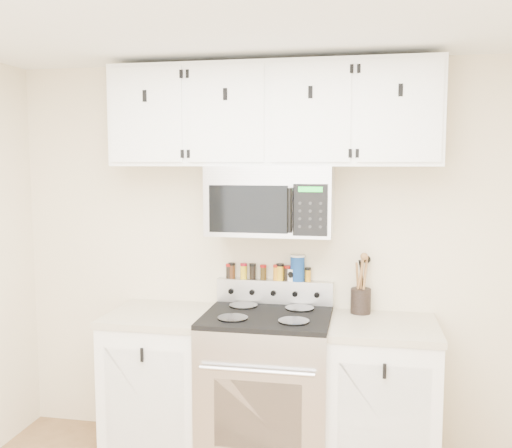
{
  "coord_description": "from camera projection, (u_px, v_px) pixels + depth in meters",
  "views": [
    {
      "loc": [
        0.57,
        -1.9,
        1.86
      ],
      "look_at": [
        -0.07,
        1.45,
        1.49
      ],
      "focal_mm": 40.0,
      "sensor_mm": 36.0,
      "label": 1
    }
  ],
  "objects": [
    {
      "name": "back_wall",
      "position": [
        276.0,
        256.0,
        3.73
      ],
      "size": [
        3.5,
        0.01,
        2.5
      ],
      "primitive_type": "cube",
      "color": "beige",
      "rests_on": "floor"
    },
    {
      "name": "range",
      "position": [
        267.0,
        387.0,
        3.5
      ],
      "size": [
        0.76,
        0.65,
        1.1
      ],
      "color": "#B7B7BA",
      "rests_on": "floor"
    },
    {
      "name": "base_cabinet_left",
      "position": [
        162.0,
        382.0,
        3.66
      ],
      "size": [
        0.64,
        0.62,
        0.92
      ],
      "color": "white",
      "rests_on": "floor"
    },
    {
      "name": "base_cabinet_right",
      "position": [
        382.0,
        398.0,
        3.4
      ],
      "size": [
        0.64,
        0.62,
        0.92
      ],
      "color": "white",
      "rests_on": "floor"
    },
    {
      "name": "microwave",
      "position": [
        271.0,
        200.0,
        3.5
      ],
      "size": [
        0.76,
        0.44,
        0.42
      ],
      "color": "#9E9EA3",
      "rests_on": "back_wall"
    },
    {
      "name": "upper_cabinets",
      "position": [
        272.0,
        115.0,
        3.47
      ],
      "size": [
        2.0,
        0.35,
        0.62
      ],
      "color": "white",
      "rests_on": "back_wall"
    },
    {
      "name": "utensil_crock",
      "position": [
        361.0,
        299.0,
        3.57
      ],
      "size": [
        0.13,
        0.13,
        0.37
      ],
      "color": "black",
      "rests_on": "base_cabinet_right"
    },
    {
      "name": "kitchen_timer",
      "position": [
        291.0,
        275.0,
        3.69
      ],
      "size": [
        0.09,
        0.08,
        0.08
      ],
      "primitive_type": "cube",
      "rotation": [
        0.0,
        0.0,
        -0.43
      ],
      "color": "white",
      "rests_on": "range"
    },
    {
      "name": "salt_canister",
      "position": [
        297.0,
        268.0,
        3.68
      ],
      "size": [
        0.09,
        0.09,
        0.17
      ],
      "color": "navy",
      "rests_on": "range"
    },
    {
      "name": "spice_jar_0",
      "position": [
        229.0,
        271.0,
        3.76
      ],
      "size": [
        0.04,
        0.04,
        0.1
      ],
      "color": "black",
      "rests_on": "range"
    },
    {
      "name": "spice_jar_1",
      "position": [
        232.0,
        271.0,
        3.76
      ],
      "size": [
        0.04,
        0.04,
        0.1
      ],
      "color": "#452510",
      "rests_on": "range"
    },
    {
      "name": "spice_jar_2",
      "position": [
        244.0,
        271.0,
        3.75
      ],
      "size": [
        0.04,
        0.04,
        0.1
      ],
      "color": "gold",
      "rests_on": "range"
    },
    {
      "name": "spice_jar_3",
      "position": [
        253.0,
        271.0,
        3.73
      ],
      "size": [
        0.04,
        0.04,
        0.1
      ],
      "color": "black",
      "rests_on": "range"
    },
    {
      "name": "spice_jar_4",
      "position": [
        263.0,
        272.0,
        3.72
      ],
      "size": [
        0.04,
        0.04,
        0.1
      ],
      "color": "#3D2C0E",
      "rests_on": "range"
    },
    {
      "name": "spice_jar_5",
      "position": [
        276.0,
        272.0,
        3.71
      ],
      "size": [
        0.04,
        0.04,
        0.1
      ],
      "color": "orange",
      "rests_on": "range"
    },
    {
      "name": "spice_jar_6",
      "position": [
        280.0,
        272.0,
        3.7
      ],
      "size": [
        0.05,
        0.05,
        0.11
      ],
      "color": "gold",
      "rests_on": "range"
    },
    {
      "name": "spice_jar_7",
      "position": [
        287.0,
        273.0,
        3.69
      ],
      "size": [
        0.05,
        0.05,
        0.1
      ],
      "color": "black",
      "rests_on": "range"
    },
    {
      "name": "spice_jar_8",
      "position": [
        293.0,
        273.0,
        3.69
      ],
      "size": [
        0.04,
        0.04,
        0.09
      ],
      "color": "#472811",
      "rests_on": "range"
    },
    {
      "name": "spice_jar_9",
      "position": [
        295.0,
        274.0,
        3.68
      ],
      "size": [
        0.04,
        0.04,
        0.09
      ],
      "color": "#422210",
      "rests_on": "range"
    },
    {
      "name": "spice_jar_10",
      "position": [
        308.0,
        274.0,
        3.67
      ],
      "size": [
        0.04,
        0.04,
        0.09
      ],
      "color": "orange",
      "rests_on": "range"
    }
  ]
}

